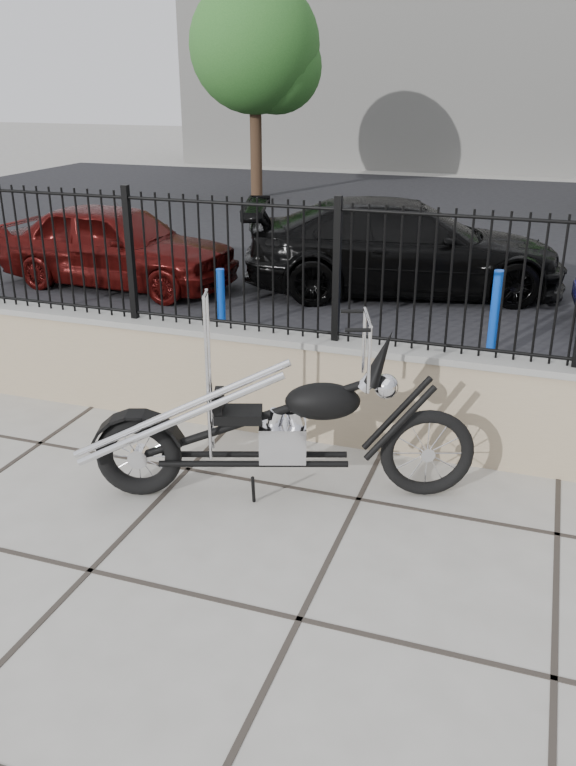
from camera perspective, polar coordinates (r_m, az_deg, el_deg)
The scene contains 11 objects.
ground_plane at distance 5.40m, azimuth -14.88°, elevation -13.70°, with size 90.00×90.00×0.00m, color #99968E.
parking_lot at distance 16.55m, azimuth 9.73°, elevation 11.19°, with size 30.00×30.00×0.00m, color black.
retaining_wall at distance 7.10m, azimuth -4.28°, elevation 0.51°, with size 14.00×0.36×0.96m, color gray.
iron_fence at distance 6.77m, azimuth -4.54°, elevation 9.02°, with size 14.00×0.08×1.20m, color black.
background_building at distance 30.16m, azimuth 15.34°, elevation 23.32°, with size 22.00×6.00×8.00m, color beige.
chopper_motorcycle at distance 5.68m, azimuth -0.99°, elevation -1.09°, with size 2.84×0.50×1.70m, color black, non-canonical shape.
car_red at distance 12.26m, azimuth -12.93°, elevation 10.24°, with size 1.55×3.86×1.31m, color #430A09.
car_black at distance 11.72m, azimuth 8.84°, elevation 10.24°, with size 1.98×4.86×1.41m, color black.
bollard_a at distance 9.60m, azimuth -5.13°, elevation 6.10°, with size 0.11×0.11×0.88m, color blue.
bollard_b at distance 8.97m, azimuth 15.55°, elevation 4.89°, with size 0.13×0.13×1.09m, color blue.
tree_left at distance 21.27m, azimuth -2.59°, elevation 24.76°, with size 3.40×3.40×5.74m.
Camera 1 is at (2.65, -3.53, 3.11)m, focal length 35.00 mm.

